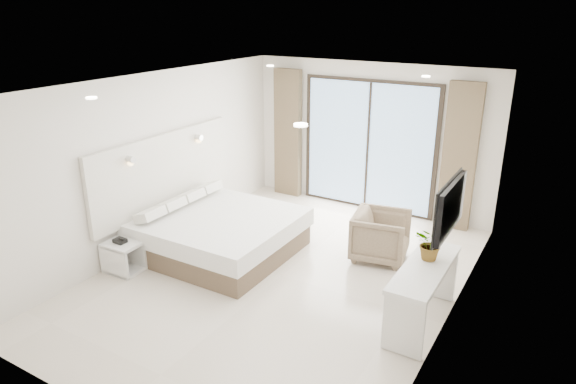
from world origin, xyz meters
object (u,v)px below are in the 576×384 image
at_px(armchair, 381,234).
at_px(bed, 219,233).
at_px(nightstand, 124,257).
at_px(console_desk, 424,282).

bearing_deg(armchair, bed, 105.62).
xyz_separation_m(nightstand, armchair, (3.01, 2.27, 0.18)).
xyz_separation_m(nightstand, console_desk, (4.05, 0.92, 0.33)).
distance_m(bed, armchair, 2.47).
bearing_deg(nightstand, armchair, 34.75).
xyz_separation_m(bed, nightstand, (-0.79, -1.20, -0.09)).
xyz_separation_m(console_desk, armchair, (-1.04, 1.35, -0.15)).
xyz_separation_m(bed, armchair, (2.22, 1.07, 0.09)).
bearing_deg(armchair, console_desk, -152.57).
distance_m(console_desk, armchair, 1.71).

